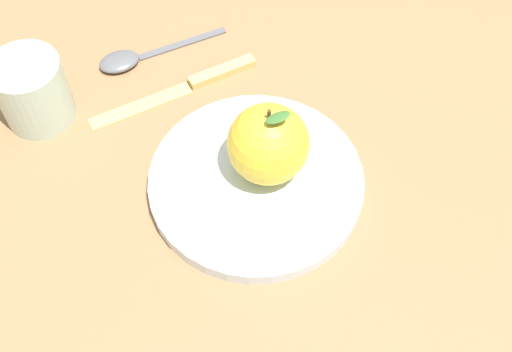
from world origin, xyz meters
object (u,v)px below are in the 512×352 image
dinner_plate (256,182)px  knife (190,85)px  spoon (132,58)px  apple (268,144)px  cup (32,89)px

dinner_plate → knife: bearing=155.8°
knife → spoon: spoon is taller
apple → dinner_plate: bearing=-96.5°
knife → spoon: bearing=-173.1°
apple → cup: bearing=-161.6°
cup → spoon: (0.03, 0.12, -0.04)m
apple → spoon: 0.24m
cup → dinner_plate: bearing=14.9°
knife → apple: bearing=-17.9°
apple → knife: bearing=162.1°
dinner_plate → spoon: bearing=166.3°
cup → knife: (0.11, 0.13, -0.04)m
dinner_plate → knife: 0.16m
dinner_plate → cup: (-0.25, -0.07, 0.03)m
dinner_plate → cup: cup is taller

